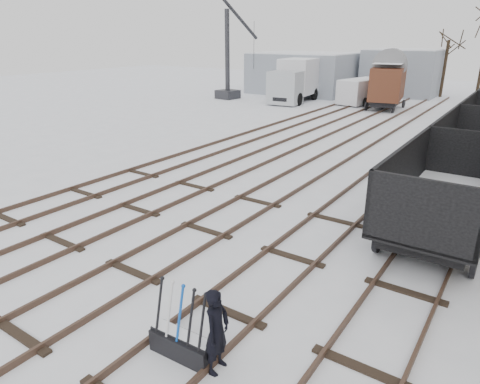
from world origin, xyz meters
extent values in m
plane|color=white|center=(0.00, 0.00, 0.00)|extent=(120.00, 120.00, 0.00)
cube|color=black|center=(-6.72, 14.00, 0.07)|extent=(0.07, 52.00, 0.15)
cube|color=black|center=(-5.28, 14.00, 0.07)|extent=(0.07, 52.00, 0.15)
cube|color=black|center=(-6.00, 2.00, 0.03)|extent=(1.90, 0.20, 0.08)
cube|color=black|center=(-3.72, 14.00, 0.07)|extent=(0.07, 52.00, 0.15)
cube|color=black|center=(-2.28, 14.00, 0.07)|extent=(0.07, 52.00, 0.15)
cube|color=black|center=(-3.00, 2.00, 0.03)|extent=(1.90, 0.20, 0.08)
cube|color=black|center=(-0.72, 14.00, 0.07)|extent=(0.07, 52.00, 0.15)
cube|color=black|center=(0.72, 14.00, 0.07)|extent=(0.07, 52.00, 0.15)
cube|color=black|center=(0.00, 2.00, 0.03)|extent=(1.90, 0.20, 0.08)
cube|color=black|center=(2.28, 14.00, 0.07)|extent=(0.07, 52.00, 0.15)
cube|color=black|center=(3.72, 14.00, 0.07)|extent=(0.07, 52.00, 0.15)
cube|color=black|center=(3.00, 2.00, 0.03)|extent=(1.90, 0.20, 0.08)
cube|color=black|center=(5.28, 14.00, 0.07)|extent=(0.07, 52.00, 0.15)
cube|color=black|center=(6.00, 2.00, 0.03)|extent=(1.90, 0.20, 0.08)
cube|color=gray|center=(-13.00, 36.00, 2.00)|extent=(10.00, 8.00, 4.00)
cube|color=white|center=(-13.00, 36.00, 4.05)|extent=(9.80, 7.84, 0.10)
cube|color=gray|center=(-4.00, 40.00, 2.20)|extent=(7.00, 6.00, 4.40)
cube|color=white|center=(-4.00, 40.00, 4.45)|extent=(6.86, 5.88, 0.10)
cube|color=black|center=(3.07, -1.56, 0.22)|extent=(1.32, 0.47, 0.44)
cube|color=black|center=(3.07, -1.56, 0.46)|extent=(1.31, 0.35, 0.06)
cube|color=white|center=(3.07, -1.56, 0.50)|extent=(1.26, 0.31, 0.03)
cylinder|color=black|center=(2.57, -1.58, 0.95)|extent=(0.06, 0.32, 1.08)
cylinder|color=silver|center=(2.82, -1.57, 0.95)|extent=(0.06, 0.32, 1.08)
cylinder|color=#0E4CB8|center=(3.07, -1.56, 0.95)|extent=(0.06, 0.32, 1.08)
cylinder|color=black|center=(3.32, -1.55, 0.95)|extent=(0.06, 0.32, 1.08)
cylinder|color=black|center=(3.57, -1.54, 0.95)|extent=(0.06, 0.32, 1.08)
imported|color=black|center=(3.82, -1.46, 0.82)|extent=(0.46, 0.64, 1.65)
cube|color=black|center=(6.00, 6.77, 0.71)|extent=(2.10, 5.77, 0.44)
cube|color=black|center=(6.00, 6.77, 0.93)|extent=(2.62, 6.56, 0.13)
cube|color=black|center=(4.74, 6.77, 1.80)|extent=(0.11, 6.56, 1.75)
cube|color=white|center=(6.00, 6.77, 1.04)|extent=(2.36, 6.30, 0.07)
cylinder|color=black|center=(4.80, 4.68, 0.38)|extent=(0.13, 0.77, 0.77)
cube|color=black|center=(6.00, 13.17, 0.71)|extent=(2.10, 5.77, 0.44)
cube|color=black|center=(6.00, 13.17, 0.93)|extent=(2.62, 6.56, 0.13)
cube|color=black|center=(4.74, 13.17, 1.80)|extent=(0.11, 6.56, 1.75)
cube|color=white|center=(6.00, 13.17, 1.04)|extent=(2.36, 6.30, 0.07)
cylinder|color=black|center=(4.80, 11.08, 0.38)|extent=(0.13, 0.77, 0.77)
cube|color=black|center=(4.74, 19.57, 1.80)|extent=(0.11, 6.56, 1.75)
cylinder|color=black|center=(4.80, 17.48, 0.38)|extent=(0.13, 0.77, 0.77)
cylinder|color=black|center=(4.80, 23.88, 0.38)|extent=(0.13, 0.77, 0.77)
cube|color=black|center=(-2.47, 29.81, 0.63)|extent=(2.58, 4.55, 0.39)
cube|color=#4C2816|center=(-2.47, 29.81, 2.10)|extent=(3.14, 5.21, 2.54)
cube|color=white|center=(-2.47, 29.81, 3.71)|extent=(2.87, 4.93, 0.04)
cylinder|color=black|center=(-3.55, 28.25, 0.34)|extent=(0.12, 0.68, 0.68)
cylinder|color=black|center=(-1.40, 31.37, 0.34)|extent=(0.12, 0.68, 0.68)
cube|color=black|center=(-10.73, 30.22, 0.61)|extent=(2.08, 8.45, 0.33)
cube|color=#A1A6AA|center=(-10.73, 27.14, 1.49)|extent=(2.83, 2.43, 2.75)
cube|color=silver|center=(-10.73, 31.10, 2.20)|extent=(3.26, 5.95, 3.08)
cube|color=white|center=(-10.73, 31.10, 3.76)|extent=(3.20, 5.83, 0.04)
cylinder|color=black|center=(-11.94, 27.36, 0.55)|extent=(0.33, 1.10, 1.10)
cylinder|color=black|center=(-9.52, 33.30, 0.55)|extent=(0.33, 1.10, 1.10)
cube|color=silver|center=(-5.21, 31.60, 1.12)|extent=(2.99, 5.22, 2.01)
cube|color=white|center=(-5.21, 31.60, 2.14)|extent=(2.91, 5.10, 0.04)
cylinder|color=black|center=(-6.22, 30.04, 0.39)|extent=(0.25, 0.78, 0.78)
cylinder|color=black|center=(-4.21, 33.16, 0.39)|extent=(0.25, 0.78, 0.78)
cube|color=#29292D|center=(-17.00, 27.70, 0.40)|extent=(2.01, 2.01, 0.80)
cylinder|color=#29292D|center=(-17.00, 27.70, 4.01)|extent=(0.44, 0.44, 8.03)
cylinder|color=#29292D|center=(-17.00, 29.50, 7.22)|extent=(0.91, 5.10, 3.70)
cylinder|color=black|center=(-17.00, 31.61, 4.82)|extent=(0.04, 0.04, 4.52)
cylinder|color=black|center=(-0.22, 40.60, 2.68)|extent=(0.30, 0.30, 5.36)
camera|label=1|loc=(7.66, -6.36, 5.70)|focal=32.00mm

